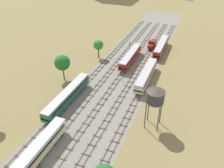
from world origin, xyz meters
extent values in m
plane|color=olive|center=(0.00, 56.00, 0.00)|extent=(480.00, 480.00, 0.00)
cube|color=gray|center=(0.00, 56.00, 0.00)|extent=(22.35, 176.00, 0.01)
cube|color=#47382D|center=(-9.89, 57.00, 0.22)|extent=(0.07, 126.00, 0.15)
cube|color=#47382D|center=(-8.46, 57.00, 0.22)|extent=(0.07, 126.00, 0.15)
cube|color=brown|center=(-9.17, 10.50, 0.07)|extent=(2.40, 0.22, 0.14)
cube|color=brown|center=(-9.17, 13.50, 0.07)|extent=(2.40, 0.22, 0.14)
cube|color=brown|center=(-9.17, 16.50, 0.07)|extent=(2.40, 0.22, 0.14)
cube|color=brown|center=(-9.17, 19.50, 0.07)|extent=(2.40, 0.22, 0.14)
cube|color=brown|center=(-9.17, 22.50, 0.07)|extent=(2.40, 0.22, 0.14)
cube|color=brown|center=(-9.17, 25.50, 0.07)|extent=(2.40, 0.22, 0.14)
cube|color=brown|center=(-9.17, 28.50, 0.07)|extent=(2.40, 0.22, 0.14)
cube|color=brown|center=(-9.17, 31.50, 0.07)|extent=(2.40, 0.22, 0.14)
cube|color=brown|center=(-9.17, 34.50, 0.07)|extent=(2.40, 0.22, 0.14)
cube|color=brown|center=(-9.17, 37.50, 0.07)|extent=(2.40, 0.22, 0.14)
cube|color=brown|center=(-9.17, 40.50, 0.07)|extent=(2.40, 0.22, 0.14)
cube|color=brown|center=(-9.17, 43.50, 0.07)|extent=(2.40, 0.22, 0.14)
cube|color=brown|center=(-9.17, 46.50, 0.07)|extent=(2.40, 0.22, 0.14)
cube|color=brown|center=(-9.17, 49.50, 0.07)|extent=(2.40, 0.22, 0.14)
cube|color=brown|center=(-9.17, 52.50, 0.07)|extent=(2.40, 0.22, 0.14)
cube|color=brown|center=(-9.17, 55.50, 0.07)|extent=(2.40, 0.22, 0.14)
cube|color=brown|center=(-9.17, 58.50, 0.07)|extent=(2.40, 0.22, 0.14)
cube|color=brown|center=(-9.17, 61.50, 0.07)|extent=(2.40, 0.22, 0.14)
cube|color=brown|center=(-9.17, 64.50, 0.07)|extent=(2.40, 0.22, 0.14)
cube|color=brown|center=(-9.17, 67.50, 0.07)|extent=(2.40, 0.22, 0.14)
cube|color=brown|center=(-9.17, 70.50, 0.07)|extent=(2.40, 0.22, 0.14)
cube|color=brown|center=(-9.17, 73.50, 0.07)|extent=(2.40, 0.22, 0.14)
cube|color=brown|center=(-9.17, 76.50, 0.07)|extent=(2.40, 0.22, 0.14)
cube|color=brown|center=(-9.17, 79.50, 0.07)|extent=(2.40, 0.22, 0.14)
cube|color=brown|center=(-9.17, 82.50, 0.07)|extent=(2.40, 0.22, 0.14)
cube|color=brown|center=(-9.17, 85.50, 0.07)|extent=(2.40, 0.22, 0.14)
cube|color=brown|center=(-9.17, 88.50, 0.07)|extent=(2.40, 0.22, 0.14)
cube|color=brown|center=(-9.17, 91.50, 0.07)|extent=(2.40, 0.22, 0.14)
cube|color=brown|center=(-9.17, 94.50, 0.07)|extent=(2.40, 0.22, 0.14)
cube|color=brown|center=(-9.17, 97.50, 0.07)|extent=(2.40, 0.22, 0.14)
cube|color=brown|center=(-9.17, 100.50, 0.07)|extent=(2.40, 0.22, 0.14)
cube|color=brown|center=(-9.17, 103.50, 0.07)|extent=(2.40, 0.22, 0.14)
cube|color=brown|center=(-9.17, 106.50, 0.07)|extent=(2.40, 0.22, 0.14)
cube|color=brown|center=(-9.17, 109.50, 0.07)|extent=(2.40, 0.22, 0.14)
cube|color=brown|center=(-9.17, 112.50, 0.07)|extent=(2.40, 0.22, 0.14)
cube|color=brown|center=(-9.17, 115.50, 0.07)|extent=(2.40, 0.22, 0.14)
cube|color=brown|center=(-9.17, 118.50, 0.07)|extent=(2.40, 0.22, 0.14)
cube|color=#47382D|center=(-5.30, 57.00, 0.22)|extent=(0.07, 126.00, 0.15)
cube|color=#47382D|center=(-3.87, 57.00, 0.22)|extent=(0.07, 126.00, 0.15)
cube|color=brown|center=(-4.59, 13.50, 0.07)|extent=(2.40, 0.22, 0.14)
cube|color=brown|center=(-4.59, 16.50, 0.07)|extent=(2.40, 0.22, 0.14)
cube|color=brown|center=(-4.59, 19.50, 0.07)|extent=(2.40, 0.22, 0.14)
cube|color=brown|center=(-4.59, 22.50, 0.07)|extent=(2.40, 0.22, 0.14)
cube|color=brown|center=(-4.59, 25.50, 0.07)|extent=(2.40, 0.22, 0.14)
cube|color=brown|center=(-4.59, 28.50, 0.07)|extent=(2.40, 0.22, 0.14)
cube|color=brown|center=(-4.59, 31.50, 0.07)|extent=(2.40, 0.22, 0.14)
cube|color=brown|center=(-4.59, 34.50, 0.07)|extent=(2.40, 0.22, 0.14)
cube|color=brown|center=(-4.59, 37.50, 0.07)|extent=(2.40, 0.22, 0.14)
cube|color=brown|center=(-4.59, 40.50, 0.07)|extent=(2.40, 0.22, 0.14)
cube|color=brown|center=(-4.59, 43.50, 0.07)|extent=(2.40, 0.22, 0.14)
cube|color=brown|center=(-4.59, 46.50, 0.07)|extent=(2.40, 0.22, 0.14)
cube|color=brown|center=(-4.59, 49.50, 0.07)|extent=(2.40, 0.22, 0.14)
cube|color=brown|center=(-4.59, 52.50, 0.07)|extent=(2.40, 0.22, 0.14)
cube|color=brown|center=(-4.59, 55.50, 0.07)|extent=(2.40, 0.22, 0.14)
cube|color=brown|center=(-4.59, 58.50, 0.07)|extent=(2.40, 0.22, 0.14)
cube|color=brown|center=(-4.59, 61.50, 0.07)|extent=(2.40, 0.22, 0.14)
cube|color=brown|center=(-4.59, 64.50, 0.07)|extent=(2.40, 0.22, 0.14)
cube|color=brown|center=(-4.59, 67.50, 0.07)|extent=(2.40, 0.22, 0.14)
cube|color=brown|center=(-4.59, 70.50, 0.07)|extent=(2.40, 0.22, 0.14)
cube|color=brown|center=(-4.59, 73.50, 0.07)|extent=(2.40, 0.22, 0.14)
cube|color=brown|center=(-4.59, 76.50, 0.07)|extent=(2.40, 0.22, 0.14)
cube|color=brown|center=(-4.59, 79.50, 0.07)|extent=(2.40, 0.22, 0.14)
cube|color=brown|center=(-4.59, 82.50, 0.07)|extent=(2.40, 0.22, 0.14)
cube|color=brown|center=(-4.59, 85.50, 0.07)|extent=(2.40, 0.22, 0.14)
cube|color=brown|center=(-4.59, 88.50, 0.07)|extent=(2.40, 0.22, 0.14)
cube|color=brown|center=(-4.59, 91.50, 0.07)|extent=(2.40, 0.22, 0.14)
cube|color=brown|center=(-4.59, 94.50, 0.07)|extent=(2.40, 0.22, 0.14)
cube|color=brown|center=(-4.59, 97.50, 0.07)|extent=(2.40, 0.22, 0.14)
cube|color=brown|center=(-4.59, 100.50, 0.07)|extent=(2.40, 0.22, 0.14)
cube|color=brown|center=(-4.59, 103.50, 0.07)|extent=(2.40, 0.22, 0.14)
cube|color=brown|center=(-4.59, 106.50, 0.07)|extent=(2.40, 0.22, 0.14)
cube|color=brown|center=(-4.59, 109.50, 0.07)|extent=(2.40, 0.22, 0.14)
cube|color=brown|center=(-4.59, 112.50, 0.07)|extent=(2.40, 0.22, 0.14)
cube|color=brown|center=(-4.59, 115.50, 0.07)|extent=(2.40, 0.22, 0.14)
cube|color=brown|center=(-4.59, 118.50, 0.07)|extent=(2.40, 0.22, 0.14)
cube|color=#47382D|center=(-0.72, 57.00, 0.22)|extent=(0.07, 126.00, 0.15)
cube|color=#47382D|center=(0.72, 57.00, 0.22)|extent=(0.07, 126.00, 0.15)
cube|color=brown|center=(0.00, 16.50, 0.07)|extent=(2.40, 0.22, 0.14)
cube|color=brown|center=(0.00, 19.50, 0.07)|extent=(2.40, 0.22, 0.14)
cube|color=brown|center=(0.00, 22.50, 0.07)|extent=(2.40, 0.22, 0.14)
cube|color=brown|center=(0.00, 25.50, 0.07)|extent=(2.40, 0.22, 0.14)
cube|color=brown|center=(0.00, 28.50, 0.07)|extent=(2.40, 0.22, 0.14)
cube|color=brown|center=(0.00, 31.50, 0.07)|extent=(2.40, 0.22, 0.14)
cube|color=brown|center=(0.00, 34.50, 0.07)|extent=(2.40, 0.22, 0.14)
cube|color=brown|center=(0.00, 37.50, 0.07)|extent=(2.40, 0.22, 0.14)
cube|color=brown|center=(0.00, 40.50, 0.07)|extent=(2.40, 0.22, 0.14)
cube|color=brown|center=(0.00, 43.50, 0.07)|extent=(2.40, 0.22, 0.14)
cube|color=brown|center=(0.00, 46.50, 0.07)|extent=(2.40, 0.22, 0.14)
cube|color=brown|center=(0.00, 49.50, 0.07)|extent=(2.40, 0.22, 0.14)
cube|color=brown|center=(0.00, 52.50, 0.07)|extent=(2.40, 0.22, 0.14)
cube|color=brown|center=(0.00, 55.50, 0.07)|extent=(2.40, 0.22, 0.14)
cube|color=brown|center=(0.00, 58.50, 0.07)|extent=(2.40, 0.22, 0.14)
cube|color=brown|center=(0.00, 61.50, 0.07)|extent=(2.40, 0.22, 0.14)
cube|color=brown|center=(0.00, 64.50, 0.07)|extent=(2.40, 0.22, 0.14)
cube|color=brown|center=(0.00, 67.50, 0.07)|extent=(2.40, 0.22, 0.14)
cube|color=brown|center=(0.00, 70.50, 0.07)|extent=(2.40, 0.22, 0.14)
cube|color=brown|center=(0.00, 73.50, 0.07)|extent=(2.40, 0.22, 0.14)
cube|color=brown|center=(0.00, 76.50, 0.07)|extent=(2.40, 0.22, 0.14)
cube|color=brown|center=(0.00, 79.50, 0.07)|extent=(2.40, 0.22, 0.14)
cube|color=brown|center=(0.00, 82.50, 0.07)|extent=(2.40, 0.22, 0.14)
cube|color=brown|center=(0.00, 85.50, 0.07)|extent=(2.40, 0.22, 0.14)
cube|color=brown|center=(0.00, 88.50, 0.07)|extent=(2.40, 0.22, 0.14)
cube|color=brown|center=(0.00, 91.50, 0.07)|extent=(2.40, 0.22, 0.14)
cube|color=brown|center=(0.00, 94.50, 0.07)|extent=(2.40, 0.22, 0.14)
cube|color=brown|center=(0.00, 97.50, 0.07)|extent=(2.40, 0.22, 0.14)
cube|color=brown|center=(0.00, 100.50, 0.07)|extent=(2.40, 0.22, 0.14)
cube|color=brown|center=(0.00, 103.50, 0.07)|extent=(2.40, 0.22, 0.14)
cube|color=brown|center=(0.00, 106.50, 0.07)|extent=(2.40, 0.22, 0.14)
cube|color=brown|center=(0.00, 109.50, 0.07)|extent=(2.40, 0.22, 0.14)
cube|color=brown|center=(0.00, 112.50, 0.07)|extent=(2.40, 0.22, 0.14)
cube|color=brown|center=(0.00, 115.50, 0.07)|extent=(2.40, 0.22, 0.14)
cube|color=brown|center=(0.00, 118.50, 0.07)|extent=(2.40, 0.22, 0.14)
cube|color=#47382D|center=(3.87, 57.00, 0.22)|extent=(0.07, 126.00, 0.15)
cube|color=#47382D|center=(5.30, 57.00, 0.22)|extent=(0.07, 126.00, 0.15)
cube|color=brown|center=(4.59, 16.50, 0.07)|extent=(2.40, 0.22, 0.14)
cube|color=brown|center=(4.59, 19.50, 0.07)|extent=(2.40, 0.22, 0.14)
cube|color=brown|center=(4.59, 22.50, 0.07)|extent=(2.40, 0.22, 0.14)
cube|color=brown|center=(4.59, 25.50, 0.07)|extent=(2.40, 0.22, 0.14)
cube|color=brown|center=(4.59, 28.50, 0.07)|extent=(2.40, 0.22, 0.14)
cube|color=brown|center=(4.59, 31.50, 0.07)|extent=(2.40, 0.22, 0.14)
cube|color=brown|center=(4.59, 34.50, 0.07)|extent=(2.40, 0.22, 0.14)
cube|color=brown|center=(4.59, 37.50, 0.07)|extent=(2.40, 0.22, 0.14)
cube|color=brown|center=(4.59, 40.50, 0.07)|extent=(2.40, 0.22, 0.14)
cube|color=brown|center=(4.59, 43.50, 0.07)|extent=(2.40, 0.22, 0.14)
cube|color=brown|center=(4.59, 46.50, 0.07)|extent=(2.40, 0.22, 0.14)
cube|color=brown|center=(4.59, 49.50, 0.07)|extent=(2.40, 0.22, 0.14)
cube|color=brown|center=(4.59, 52.50, 0.07)|extent=(2.40, 0.22, 0.14)
cube|color=brown|center=(4.59, 55.50, 0.07)|extent=(2.40, 0.22, 0.14)
cube|color=brown|center=(4.59, 58.50, 0.07)|extent=(2.40, 0.22, 0.14)
cube|color=brown|center=(4.59, 61.50, 0.07)|extent=(2.40, 0.22, 0.14)
cube|color=brown|center=(4.59, 64.50, 0.07)|extent=(2.40, 0.22, 0.14)
cube|color=brown|center=(4.59, 67.50, 0.07)|extent=(2.40, 0.22, 0.14)
cube|color=brown|center=(4.59, 70.50, 0.07)|extent=(2.40, 0.22, 0.14)
cube|color=brown|center=(4.59, 73.50, 0.07)|extent=(2.40, 0.22, 0.14)
cube|color=brown|center=(4.59, 76.50, 0.07)|extent=(2.40, 0.22, 0.14)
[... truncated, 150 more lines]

